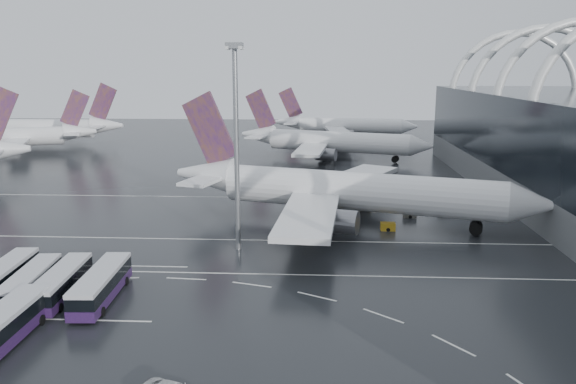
{
  "coord_description": "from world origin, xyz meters",
  "views": [
    {
      "loc": [
        6.71,
        -68.01,
        25.32
      ],
      "look_at": [
        2.3,
        14.02,
        7.0
      ],
      "focal_mm": 35.0,
      "sensor_mm": 36.0,
      "label": 1
    }
  ],
  "objects_px": {
    "floodlight_mast": "(236,123)",
    "bus_row_far_c": "(2,327)",
    "gse_cart_belly_e": "(364,204)",
    "gse_cart_belly_d": "(443,211)",
    "airliner_gate_c": "(343,126)",
    "bus_row_near_a": "(4,276)",
    "airliner_main": "(341,191)",
    "jet_remote_mid": "(24,137)",
    "bus_row_near_c": "(61,283)",
    "airliner_gate_b": "(329,142)",
    "gse_cart_belly_b": "(410,214)",
    "bus_row_near_d": "(101,284)",
    "gse_cart_belly_c": "(301,228)",
    "bus_row_near_b": "(31,282)",
    "gse_cart_belly_a": "(388,226)",
    "jet_remote_far": "(57,128)"
  },
  "relations": [
    {
      "from": "floodlight_mast",
      "to": "bus_row_far_c",
      "type": "bearing_deg",
      "value": -121.33
    },
    {
      "from": "gse_cart_belly_e",
      "to": "gse_cart_belly_d",
      "type": "bearing_deg",
      "value": -16.49
    },
    {
      "from": "airliner_gate_c",
      "to": "gse_cart_belly_d",
      "type": "height_order",
      "value": "airliner_gate_c"
    },
    {
      "from": "airliner_gate_c",
      "to": "bus_row_near_a",
      "type": "relative_size",
      "value": 3.99
    },
    {
      "from": "airliner_main",
      "to": "floodlight_mast",
      "type": "xyz_separation_m",
      "value": [
        -14.97,
        -14.84,
        12.58
      ]
    },
    {
      "from": "jet_remote_mid",
      "to": "bus_row_near_c",
      "type": "height_order",
      "value": "jet_remote_mid"
    },
    {
      "from": "floodlight_mast",
      "to": "gse_cart_belly_e",
      "type": "height_order",
      "value": "floodlight_mast"
    },
    {
      "from": "floodlight_mast",
      "to": "gse_cart_belly_d",
      "type": "distance_m",
      "value": 43.24
    },
    {
      "from": "airliner_gate_b",
      "to": "gse_cart_belly_b",
      "type": "bearing_deg",
      "value": -60.25
    },
    {
      "from": "gse_cart_belly_e",
      "to": "bus_row_near_c",
      "type": "bearing_deg",
      "value": -130.75
    },
    {
      "from": "airliner_main",
      "to": "bus_row_near_d",
      "type": "height_order",
      "value": "airliner_main"
    },
    {
      "from": "airliner_gate_b",
      "to": "jet_remote_mid",
      "type": "relative_size",
      "value": 1.28
    },
    {
      "from": "bus_row_far_c",
      "to": "gse_cart_belly_b",
      "type": "bearing_deg",
      "value": -43.26
    },
    {
      "from": "bus_row_near_c",
      "to": "gse_cart_belly_c",
      "type": "xyz_separation_m",
      "value": [
        26.05,
        26.73,
        -1.06
      ]
    },
    {
      "from": "airliner_gate_b",
      "to": "bus_row_near_c",
      "type": "bearing_deg",
      "value": -89.65
    },
    {
      "from": "gse_cart_belly_c",
      "to": "bus_row_near_d",
      "type": "bearing_deg",
      "value": -127.98
    },
    {
      "from": "bus_row_near_b",
      "to": "bus_row_near_d",
      "type": "bearing_deg",
      "value": -98.64
    },
    {
      "from": "bus_row_far_c",
      "to": "gse_cart_belly_c",
      "type": "distance_m",
      "value": 46.39
    },
    {
      "from": "jet_remote_mid",
      "to": "bus_row_near_a",
      "type": "height_order",
      "value": "jet_remote_mid"
    },
    {
      "from": "bus_row_far_c",
      "to": "gse_cart_belly_a",
      "type": "height_order",
      "value": "bus_row_far_c"
    },
    {
      "from": "gse_cart_belly_e",
      "to": "gse_cart_belly_a",
      "type": "bearing_deg",
      "value": -80.18
    },
    {
      "from": "jet_remote_far",
      "to": "bus_row_near_a",
      "type": "distance_m",
      "value": 134.75
    },
    {
      "from": "jet_remote_far",
      "to": "gse_cart_belly_b",
      "type": "distance_m",
      "value": 136.71
    },
    {
      "from": "airliner_gate_b",
      "to": "gse_cart_belly_c",
      "type": "height_order",
      "value": "airliner_gate_b"
    },
    {
      "from": "bus_row_near_b",
      "to": "bus_row_near_c",
      "type": "distance_m",
      "value": 3.51
    },
    {
      "from": "bus_row_near_c",
      "to": "gse_cart_belly_b",
      "type": "xyz_separation_m",
      "value": [
        44.53,
        36.66,
        -1.1
      ]
    },
    {
      "from": "bus_row_far_c",
      "to": "gse_cart_belly_a",
      "type": "distance_m",
      "value": 56.7
    },
    {
      "from": "airliner_main",
      "to": "floodlight_mast",
      "type": "height_order",
      "value": "floodlight_mast"
    },
    {
      "from": "bus_row_near_c",
      "to": "jet_remote_far",
      "type": "bearing_deg",
      "value": 21.58
    },
    {
      "from": "gse_cart_belly_c",
      "to": "gse_cart_belly_d",
      "type": "relative_size",
      "value": 1.26
    },
    {
      "from": "bus_row_near_d",
      "to": "gse_cart_belly_b",
      "type": "bearing_deg",
      "value": -49.63
    },
    {
      "from": "jet_remote_mid",
      "to": "gse_cart_belly_d",
      "type": "height_order",
      "value": "jet_remote_mid"
    },
    {
      "from": "jet_remote_far",
      "to": "gse_cart_belly_c",
      "type": "height_order",
      "value": "jet_remote_far"
    },
    {
      "from": "airliner_gate_b",
      "to": "floodlight_mast",
      "type": "bearing_deg",
      "value": -81.86
    },
    {
      "from": "airliner_gate_b",
      "to": "airliner_gate_c",
      "type": "relative_size",
      "value": 1.06
    },
    {
      "from": "airliner_gate_c",
      "to": "bus_row_near_b",
      "type": "xyz_separation_m",
      "value": [
        -40.93,
        -145.94,
        -2.91
      ]
    },
    {
      "from": "bus_row_near_c",
      "to": "bus_row_near_b",
      "type": "bearing_deg",
      "value": 87.27
    },
    {
      "from": "bus_row_near_c",
      "to": "bus_row_near_d",
      "type": "xyz_separation_m",
      "value": [
        4.78,
        -0.52,
        0.1
      ]
    },
    {
      "from": "airliner_main",
      "to": "airliner_gate_b",
      "type": "height_order",
      "value": "airliner_main"
    },
    {
      "from": "airliner_gate_c",
      "to": "bus_row_near_d",
      "type": "height_order",
      "value": "airliner_gate_c"
    },
    {
      "from": "airliner_gate_c",
      "to": "floodlight_mast",
      "type": "xyz_separation_m",
      "value": [
        -19.96,
        -127.93,
        13.34
      ]
    },
    {
      "from": "bus_row_near_a",
      "to": "jet_remote_far",
      "type": "bearing_deg",
      "value": 18.58
    },
    {
      "from": "bus_row_near_c",
      "to": "bus_row_far_c",
      "type": "distance_m",
      "value": 11.37
    },
    {
      "from": "bus_row_near_b",
      "to": "gse_cart_belly_c",
      "type": "xyz_separation_m",
      "value": [
        29.56,
        26.77,
        -1.01
      ]
    },
    {
      "from": "bus_row_near_a",
      "to": "bus_row_near_c",
      "type": "xyz_separation_m",
      "value": [
        7.43,
        -1.5,
        -0.01
      ]
    },
    {
      "from": "airliner_gate_b",
      "to": "jet_remote_far",
      "type": "xyz_separation_m",
      "value": [
        -90.5,
        27.02,
        0.44
      ]
    },
    {
      "from": "airliner_gate_c",
      "to": "jet_remote_mid",
      "type": "xyz_separation_m",
      "value": [
        -97.18,
        -39.82,
        0.29
      ]
    },
    {
      "from": "jet_remote_mid",
      "to": "bus_row_near_b",
      "type": "bearing_deg",
      "value": 98.27
    },
    {
      "from": "bus_row_near_a",
      "to": "gse_cart_belly_a",
      "type": "bearing_deg",
      "value": -64.03
    },
    {
      "from": "jet_remote_mid",
      "to": "bus_row_near_a",
      "type": "bearing_deg",
      "value": 96.93
    }
  ]
}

